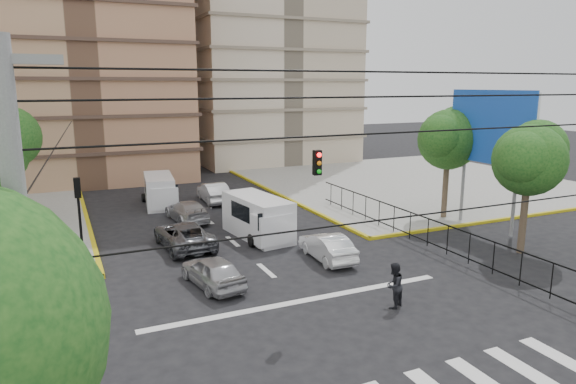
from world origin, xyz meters
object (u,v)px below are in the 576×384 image
van_right_lane (259,219)px  car_silver_front_left (213,271)px  pedestrian_crosswalk (394,285)px  traffic_light_nw (79,210)px  car_white_front_right (327,247)px  van_left_lane (160,192)px

van_right_lane → car_silver_front_left: van_right_lane is taller
van_right_lane → pedestrian_crosswalk: 10.88m
car_silver_front_left → traffic_light_nw: bearing=-44.9°
traffic_light_nw → car_silver_front_left: size_ratio=1.11×
traffic_light_nw → car_white_front_right: traffic_light_nw is taller
traffic_light_nw → van_left_lane: traffic_light_nw is taller
van_right_lane → van_left_lane: bearing=101.8°
van_right_lane → car_white_front_right: van_right_lane is taller
car_white_front_right → pedestrian_crosswalk: bearing=89.1°
traffic_light_nw → car_silver_front_left: bearing=-35.6°
van_right_lane → car_white_front_right: 5.11m
traffic_light_nw → pedestrian_crosswalk: (10.80, -8.60, -2.20)m
car_silver_front_left → pedestrian_crosswalk: size_ratio=2.19×
traffic_light_nw → car_silver_front_left: traffic_light_nw is taller
van_right_lane → traffic_light_nw: bearing=-174.7°
van_right_lane → car_silver_front_left: size_ratio=1.37×
car_white_front_right → van_right_lane: bearing=-67.7°
traffic_light_nw → van_right_lane: size_ratio=0.81×
van_left_lane → pedestrian_crosswalk: (5.03, -21.01, -0.15)m
pedestrian_crosswalk → car_silver_front_left: bearing=-69.0°
car_silver_front_left → van_left_lane: bearing=-102.0°
car_white_front_right → pedestrian_crosswalk: 6.02m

